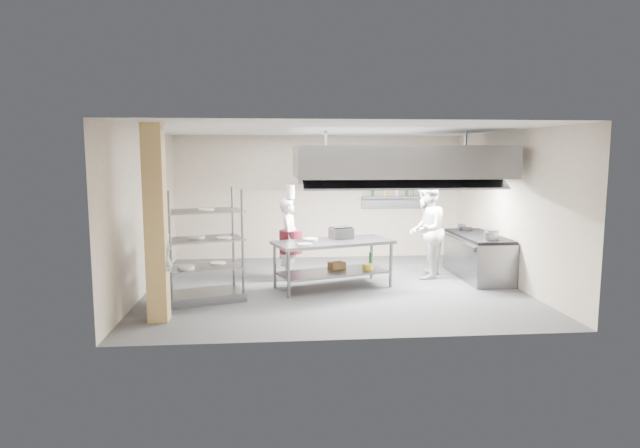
{
  "coord_description": "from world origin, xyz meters",
  "views": [
    {
      "loc": [
        -1.14,
        -10.05,
        2.54
      ],
      "look_at": [
        -0.23,
        0.2,
        1.2
      ],
      "focal_mm": 30.0,
      "sensor_mm": 36.0,
      "label": 1
    }
  ],
  "objects": [
    {
      "name": "range_top",
      "position": [
        3.08,
        0.5,
        0.87
      ],
      "size": [
        0.78,
        1.96,
        0.06
      ],
      "primitive_type": "cube",
      "color": "black",
      "rests_on": "cooking_range"
    },
    {
      "name": "floor",
      "position": [
        0.0,
        0.0,
        0.0
      ],
      "size": [
        7.0,
        7.0,
        0.0
      ],
      "primitive_type": "plane",
      "color": "#3C3C3F",
      "rests_on": "ground"
    },
    {
      "name": "ceiling",
      "position": [
        0.0,
        0.0,
        3.0
      ],
      "size": [
        7.0,
        7.0,
        0.0
      ],
      "primitive_type": "plane",
      "rotation": [
        3.14,
        0.0,
        0.0
      ],
      "color": "silver",
      "rests_on": "wall_back"
    },
    {
      "name": "exhaust_hood",
      "position": [
        1.3,
        0.4,
        2.4
      ],
      "size": [
        4.0,
        2.5,
        0.6
      ],
      "primitive_type": "cube",
      "color": "gray",
      "rests_on": "ceiling"
    },
    {
      "name": "wall_back",
      "position": [
        0.0,
        3.0,
        1.5
      ],
      "size": [
        7.0,
        0.0,
        7.0
      ],
      "primitive_type": "plane",
      "rotation": [
        1.57,
        0.0,
        0.0
      ],
      "color": "tan",
      "rests_on": "ground"
    },
    {
      "name": "island",
      "position": [
        -0.0,
        -0.09,
        0.46
      ],
      "size": [
        2.42,
        1.58,
        0.91
      ],
      "primitive_type": null,
      "rotation": [
        0.0,
        0.0,
        0.31
      ],
      "color": "gray",
      "rests_on": "floor"
    },
    {
      "name": "chef_line",
      "position": [
        2.0,
        0.6,
        0.99
      ],
      "size": [
        1.08,
        1.19,
        1.97
      ],
      "primitive_type": "imported",
      "rotation": [
        0.0,
        0.0,
        -2.01
      ],
      "color": "silver",
      "rests_on": "floor"
    },
    {
      "name": "griddle",
      "position": [
        0.19,
        0.23,
        1.01
      ],
      "size": [
        0.49,
        0.43,
        0.2
      ],
      "primitive_type": "cube",
      "rotation": [
        0.0,
        0.0,
        0.28
      ],
      "color": "slate",
      "rests_on": "island_worktop"
    },
    {
      "name": "column",
      "position": [
        -2.9,
        -1.9,
        1.5
      ],
      "size": [
        0.3,
        0.3,
        3.0
      ],
      "primitive_type": "cube",
      "color": "tan",
      "rests_on": "floor"
    },
    {
      "name": "island_worktop",
      "position": [
        -0.0,
        -0.09,
        0.88
      ],
      "size": [
        2.42,
        1.58,
        0.06
      ],
      "primitive_type": "cube",
      "rotation": [
        0.0,
        0.0,
        0.31
      ],
      "color": "gray",
      "rests_on": "island"
    },
    {
      "name": "island_undershelf",
      "position": [
        -0.0,
        -0.09,
        0.3
      ],
      "size": [
        2.23,
        1.44,
        0.04
      ],
      "primitive_type": "cube",
      "rotation": [
        0.0,
        0.0,
        0.31
      ],
      "color": "gray",
      "rests_on": "island"
    },
    {
      "name": "cooking_range",
      "position": [
        3.08,
        0.5,
        0.42
      ],
      "size": [
        0.8,
        2.0,
        0.84
      ],
      "primitive_type": "cube",
      "color": "slate",
      "rests_on": "floor"
    },
    {
      "name": "wall_left",
      "position": [
        -3.5,
        0.0,
        1.5
      ],
      "size": [
        0.0,
        6.0,
        6.0
      ],
      "primitive_type": "plane",
      "rotation": [
        1.57,
        0.0,
        1.57
      ],
      "color": "tan",
      "rests_on": "ground"
    },
    {
      "name": "pass_rack",
      "position": [
        -2.34,
        -0.8,
        0.98
      ],
      "size": [
        1.48,
        1.13,
        1.96
      ],
      "primitive_type": null,
      "rotation": [
        0.0,
        0.0,
        0.32
      ],
      "color": "slate",
      "rests_on": "floor"
    },
    {
      "name": "plate_stack",
      "position": [
        -2.34,
        -0.8,
        0.63
      ],
      "size": [
        0.28,
        0.28,
        0.05
      ],
      "primitive_type": "cylinder",
      "color": "white",
      "rests_on": "pass_rack"
    },
    {
      "name": "chef_head",
      "position": [
        -0.81,
        0.7,
        0.83
      ],
      "size": [
        0.49,
        0.66,
        1.66
      ],
      "primitive_type": "imported",
      "rotation": [
        0.0,
        0.0,
        1.41
      ],
      "color": "silver",
      "rests_on": "floor"
    },
    {
      "name": "wall_shelf",
      "position": [
        1.8,
        2.84,
        1.5
      ],
      "size": [
        1.5,
        0.28,
        0.04
      ],
      "primitive_type": "cube",
      "color": "gray",
      "rests_on": "wall_back"
    },
    {
      "name": "wall_right",
      "position": [
        3.5,
        0.0,
        1.5
      ],
      "size": [
        0.0,
        6.0,
        6.0
      ],
      "primitive_type": "plane",
      "rotation": [
        1.57,
        0.0,
        -1.57
      ],
      "color": "tan",
      "rests_on": "ground"
    },
    {
      "name": "chef_plating",
      "position": [
        -2.94,
        -1.59,
        0.87
      ],
      "size": [
        0.82,
        1.1,
        1.74
      ],
      "primitive_type": "imported",
      "rotation": [
        0.0,
        0.0,
        -1.13
      ],
      "color": "white",
      "rests_on": "floor"
    },
    {
      "name": "wicker_basket",
      "position": [
        0.09,
        0.13,
        0.39
      ],
      "size": [
        0.36,
        0.31,
        0.13
      ],
      "primitive_type": "cube",
      "rotation": [
        0.0,
        0.0,
        0.41
      ],
      "color": "#8F5F39",
      "rests_on": "island_undershelf"
    },
    {
      "name": "hood_strip_b",
      "position": [
        2.2,
        0.4,
        2.08
      ],
      "size": [
        1.6,
        0.12,
        0.04
      ],
      "primitive_type": "cube",
      "color": "white",
      "rests_on": "exhaust_hood"
    },
    {
      "name": "hood_strip_a",
      "position": [
        0.4,
        0.4,
        2.08
      ],
      "size": [
        1.6,
        0.12,
        0.04
      ],
      "primitive_type": "cube",
      "color": "white",
      "rests_on": "exhaust_hood"
    },
    {
      "name": "stockpot",
      "position": [
        3.1,
        -0.12,
        0.99
      ],
      "size": [
        0.27,
        0.27,
        0.19
      ],
      "primitive_type": "cylinder",
      "color": "gray",
      "rests_on": "range_top"
    }
  ]
}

